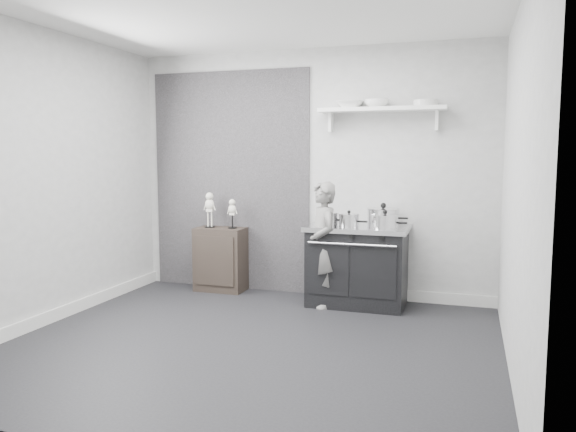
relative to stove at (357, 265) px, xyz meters
The scene contains 15 objects.
ground 1.65m from the stove, 112.39° to the right, with size 4.00×4.00×0.00m, color black.
room_shell 1.93m from the stove, 117.71° to the right, with size 4.02×3.62×2.71m.
wall_shelf 1.61m from the stove, 46.29° to the left, with size 1.30×0.26×0.24m.
stove is the anchor object (origin of this frame).
side_cabinet 1.62m from the stove, behind, with size 0.56×0.33×0.73m, color black.
child 0.43m from the stove, 151.84° to the right, with size 0.47×0.31×1.28m, color slate.
pot_front_left 0.57m from the stove, 163.51° to the right, with size 0.31×0.22×0.17m.
pot_back_right 0.57m from the stove, 24.98° to the left, with size 0.42×0.34×0.23m.
pot_front_right 0.59m from the stove, 26.45° to the right, with size 0.35×0.26×0.19m.
pot_front_center 0.50m from the stove, 118.15° to the right, with size 0.29×0.20×0.17m.
skeleton_full 1.83m from the stove, behind, with size 0.13×0.08×0.46m, color silver, non-canonical shape.
skeleton_torso 1.55m from the stove, behind, with size 0.11×0.07×0.38m, color silver, non-canonical shape.
bowl_large 1.67m from the stove, 125.81° to the left, with size 0.29×0.29×0.07m, color white.
bowl_small 1.68m from the stove, 54.02° to the left, with size 0.25×0.25×0.08m, color white.
plate_stack 1.78m from the stove, 17.01° to the left, with size 0.25×0.25×0.06m, color silver.
Camera 1 is at (1.68, -4.18, 1.56)m, focal length 35.00 mm.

